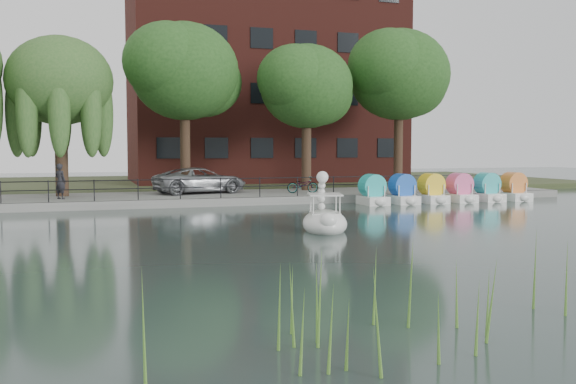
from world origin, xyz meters
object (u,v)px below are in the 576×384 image
minivan (200,178)px  swan_boat (325,218)px  pedestrian (60,179)px  bicycle (303,184)px

minivan → swan_boat: 14.17m
minivan → pedestrian: (-7.14, -1.86, 0.18)m
swan_boat → minivan: bearing=112.2°
pedestrian → swan_boat: bearing=170.8°
minivan → bicycle: bearing=-118.4°
bicycle → swan_boat: size_ratio=0.63×
minivan → bicycle: minivan is taller
bicycle → pedestrian: bearing=97.7°
minivan → pedestrian: size_ratio=2.93×
minivan → pedestrian: bearing=92.2°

